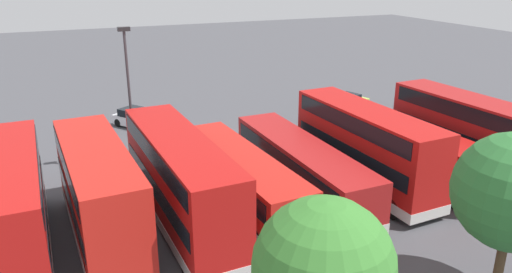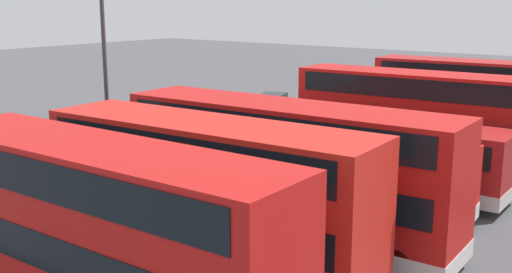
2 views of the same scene
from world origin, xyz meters
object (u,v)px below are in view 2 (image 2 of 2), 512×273
at_px(bus_double_decker_near_end, 470,99).
at_px(bus_double_decker_far_end, 101,231).
at_px(bus_single_deck_fourth, 364,149).
at_px(bus_single_deck_fifth, 321,167).
at_px(bus_double_decker_sixth, 286,168).
at_px(car_small_green, 272,105).
at_px(car_hatchback_silver, 25,146).
at_px(lamp_post_tall, 105,73).
at_px(bus_single_deck_second, 439,123).
at_px(bus_double_decker_seventh, 207,195).
at_px(bus_double_decker_third, 410,117).

distance_m(bus_double_decker_near_end, bus_double_decker_far_end, 25.30).
bearing_deg(bus_single_deck_fourth, bus_single_deck_fifth, 1.69).
distance_m(bus_double_decker_sixth, bus_double_decker_far_end, 7.31).
xyz_separation_m(bus_double_decker_near_end, bus_single_deck_fifth, (14.64, -0.65, -0.82)).
bearing_deg(car_small_green, bus_double_decker_sixth, 36.95).
height_order(bus_single_deck_fifth, car_hatchback_silver, bus_single_deck_fifth).
bearing_deg(bus_single_deck_fourth, lamp_post_tall, -41.30).
bearing_deg(bus_single_deck_second, bus_double_decker_sixth, 1.35).
xyz_separation_m(bus_single_deck_fifth, bus_double_decker_sixth, (3.36, 0.68, 0.83)).
bearing_deg(bus_single_deck_fourth, car_small_green, -130.96).
bearing_deg(bus_single_deck_fifth, bus_double_decker_sixth, 11.41).
height_order(bus_double_decker_near_end, bus_single_deck_second, bus_double_decker_near_end).
bearing_deg(car_small_green, bus_single_deck_second, 74.14).
distance_m(bus_single_deck_second, bus_double_decker_seventh, 18.10).
bearing_deg(bus_double_decker_near_end, bus_single_deck_second, -4.90).
bearing_deg(bus_double_decker_far_end, bus_single_deck_fourth, -178.05).
distance_m(bus_double_decker_sixth, bus_double_decker_seventh, 3.72).
bearing_deg(bus_double_decker_third, bus_double_decker_seventh, 1.24).
xyz_separation_m(bus_single_deck_fifth, car_hatchback_silver, (2.58, -15.59, -0.92)).
relative_size(bus_double_decker_third, car_small_green, 2.21).
distance_m(car_hatchback_silver, lamp_post_tall, 9.76).
bearing_deg(bus_double_decker_seventh, car_small_green, -148.23).
distance_m(bus_double_decker_third, bus_double_decker_sixth, 10.84).
distance_m(bus_single_deck_fourth, car_hatchback_silver, 16.71).
bearing_deg(bus_single_deck_fourth, car_hatchback_silver, -68.18).
height_order(bus_double_decker_near_end, lamp_post_tall, lamp_post_tall).
bearing_deg(bus_single_deck_fourth, bus_double_decker_near_end, 176.07).
relative_size(bus_double_decker_third, car_hatchback_silver, 2.50).
distance_m(bus_double_decker_far_end, car_small_green, 28.79).
bearing_deg(bus_single_deck_fourth, bus_single_deck_second, 176.56).
bearing_deg(lamp_post_tall, car_small_green, -162.69).
distance_m(bus_double_decker_third, bus_double_decker_far_end, 18.14).
relative_size(bus_single_deck_second, bus_double_decker_seventh, 1.12).
relative_size(bus_double_decker_seventh, car_small_green, 2.11).
xyz_separation_m(bus_single_deck_second, bus_double_decker_third, (3.53, -0.09, 0.82)).
xyz_separation_m(bus_single_deck_second, bus_double_decker_far_end, (21.67, 0.04, 0.83)).
bearing_deg(bus_double_decker_third, car_hatchback_silver, -57.59).
bearing_deg(bus_double_decker_seventh, lamp_post_tall, -110.27).
bearing_deg(bus_double_decker_third, bus_single_deck_second, 178.55).
height_order(bus_double_decker_near_end, bus_single_deck_fifth, bus_double_decker_near_end).
height_order(bus_double_decker_near_end, bus_double_decker_far_end, same).
distance_m(bus_double_decker_far_end, lamp_post_tall, 10.14).
relative_size(bus_single_deck_fifth, bus_double_decker_sixth, 0.97).
xyz_separation_m(bus_single_deck_second, car_small_green, (-3.78, -13.31, -0.92)).
distance_m(bus_single_deck_fourth, bus_double_decker_seventh, 10.75).
bearing_deg(bus_single_deck_second, bus_single_deck_fifth, -1.76).
bearing_deg(bus_double_decker_seventh, bus_double_decker_near_end, 179.78).
xyz_separation_m(bus_double_decker_third, bus_single_deck_fourth, (3.86, -0.36, -0.82)).
bearing_deg(lamp_post_tall, bus_double_decker_sixth, 96.72).
height_order(bus_single_deck_second, bus_single_deck_fourth, same).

